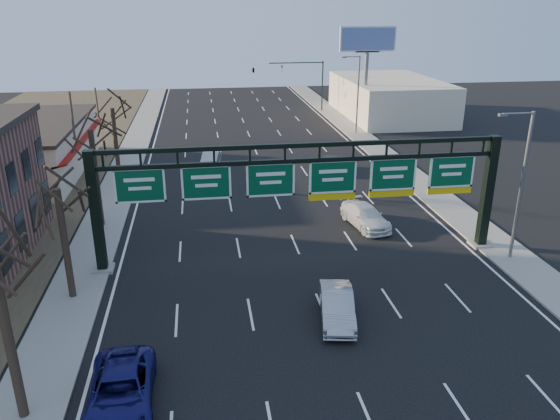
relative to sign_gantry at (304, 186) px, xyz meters
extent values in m
plane|color=black|center=(-0.16, -8.00, -4.63)|extent=(160.00, 160.00, 0.00)
cube|color=gray|center=(-12.96, 12.00, -4.57)|extent=(3.00, 120.00, 0.12)
cube|color=gray|center=(12.64, 12.00, -4.57)|extent=(3.00, 120.00, 0.12)
cube|color=white|center=(-0.16, 12.00, -4.62)|extent=(21.60, 120.00, 0.01)
cube|color=black|center=(-11.86, 0.00, -1.03)|extent=(0.55, 0.55, 7.20)
cube|color=gray|center=(-11.86, 0.00, -4.53)|extent=(1.20, 1.20, 0.20)
cube|color=black|center=(11.54, 0.00, -1.03)|extent=(0.55, 0.55, 7.20)
cube|color=gray|center=(11.54, 0.00, -4.53)|extent=(1.20, 1.20, 0.20)
cube|color=black|center=(-0.16, 0.00, 2.42)|extent=(23.40, 0.25, 0.25)
cube|color=black|center=(-0.16, 0.00, 1.52)|extent=(23.40, 0.25, 0.25)
cube|color=#054829|center=(-9.33, 0.00, 0.47)|extent=(2.80, 0.10, 2.00)
cube|color=#054829|center=(-5.66, 0.00, 0.47)|extent=(2.80, 0.10, 2.00)
cube|color=#054829|center=(-1.99, 0.00, 0.47)|extent=(2.80, 0.10, 2.00)
cube|color=#054829|center=(1.67, 0.00, 0.47)|extent=(2.80, 0.10, 2.00)
cube|color=yellow|center=(1.67, 0.00, -0.75)|extent=(2.80, 0.10, 0.40)
cube|color=#054829|center=(5.34, 0.00, 0.47)|extent=(2.80, 0.10, 2.00)
cube|color=yellow|center=(5.34, 0.00, -0.75)|extent=(2.80, 0.10, 0.40)
cube|color=#054829|center=(9.01, 0.00, 0.47)|extent=(2.80, 0.10, 2.00)
cube|color=yellow|center=(9.01, 0.00, -0.75)|extent=(2.80, 0.10, 0.40)
cube|color=beige|center=(-21.66, 21.00, -2.43)|extent=(10.00, 18.00, 4.40)
cube|color=#332B26|center=(-21.66, 21.00, -0.08)|extent=(10.40, 18.40, 0.30)
cube|color=maroon|center=(-16.56, 21.00, -1.63)|extent=(1.20, 18.00, 0.40)
cube|color=beige|center=(19.84, 42.00, -2.13)|extent=(12.00, 20.00, 5.00)
cylinder|color=#2C2218|center=(-12.96, -12.00, -1.28)|extent=(0.36, 0.36, 6.46)
cylinder|color=#2C2218|center=(-12.96, -3.00, -1.47)|extent=(0.36, 0.36, 6.08)
cylinder|color=#2C2218|center=(-12.96, 7.00, -1.09)|extent=(0.36, 0.36, 6.84)
cylinder|color=#2C2218|center=(-12.96, 17.00, -1.28)|extent=(0.36, 0.36, 6.46)
cylinder|color=slate|center=(12.44, -2.00, -0.01)|extent=(0.20, 0.20, 9.00)
cylinder|color=slate|center=(11.54, -2.00, 4.39)|extent=(1.80, 0.12, 0.12)
cube|color=slate|center=(10.64, -2.00, 4.34)|extent=(0.50, 0.22, 0.15)
cylinder|color=slate|center=(12.44, 32.00, -0.01)|extent=(0.20, 0.20, 9.00)
cylinder|color=slate|center=(11.54, 32.00, 4.39)|extent=(1.80, 0.12, 0.12)
cube|color=slate|center=(10.64, 32.00, 4.34)|extent=(0.50, 0.22, 0.15)
cylinder|color=slate|center=(14.84, 37.00, -0.13)|extent=(0.50, 0.50, 9.00)
cube|color=slate|center=(14.84, 37.00, 4.37)|extent=(3.00, 0.30, 0.20)
cube|color=white|center=(14.84, 37.00, 5.87)|extent=(7.00, 0.30, 3.00)
cube|color=#5468A8|center=(14.84, 36.80, 5.87)|extent=(6.60, 0.05, 2.60)
cylinder|color=black|center=(11.64, 47.00, -1.13)|extent=(0.18, 0.18, 7.00)
cylinder|color=black|center=(7.84, 47.00, 2.17)|extent=(7.60, 0.14, 0.14)
imported|color=black|center=(5.84, 47.00, 1.37)|extent=(0.20, 0.20, 1.00)
imported|color=black|center=(1.84, 47.00, 1.37)|extent=(0.54, 0.54, 1.62)
imported|color=navy|center=(-9.37, -11.98, -3.89)|extent=(2.59, 5.39, 1.48)
imported|color=#9E9EA2|center=(0.32, -7.11, -3.89)|extent=(2.29, 4.66, 1.47)
imported|color=white|center=(5.21, 4.37, -3.91)|extent=(2.91, 5.25, 1.44)
imported|color=#393B3E|center=(6.04, 17.55, -3.95)|extent=(2.07, 4.17, 1.37)
imported|color=#A6A7AB|center=(-5.01, 20.49, -3.93)|extent=(2.29, 4.48, 1.41)
camera|label=1|loc=(-5.86, -29.65, 9.99)|focal=35.00mm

